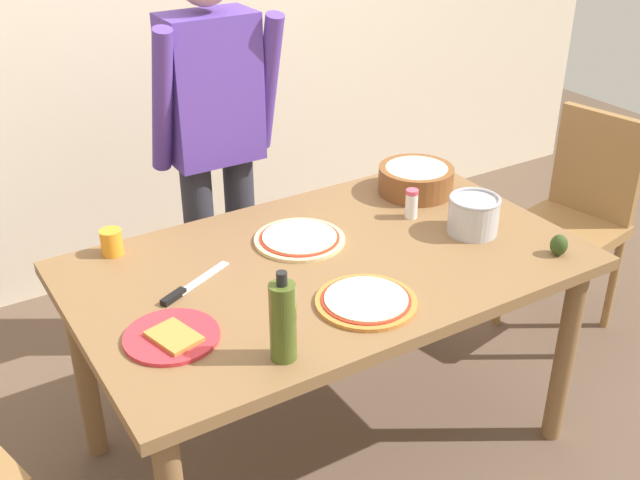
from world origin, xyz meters
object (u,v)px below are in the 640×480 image
object	(u,v)px
dining_table	(328,285)
popcorn_bowl	(416,177)
pizza_cooked_on_tray	(366,301)
steel_pot	(473,215)
chef_knife	(188,288)
person_cook	(215,137)
chair_wooden_right	(577,212)
plate_with_slice	(172,336)
pizza_raw_on_board	(300,239)
olive_oil_bottle	(283,321)
salt_shaker	(411,204)
avocado	(559,245)
cup_orange	(112,242)

from	to	relation	value
dining_table	popcorn_bowl	distance (m)	0.63
pizza_cooked_on_tray	steel_pot	bearing A→B (deg)	17.65
chef_knife	person_cook	bearing A→B (deg)	58.65
chair_wooden_right	plate_with_slice	bearing A→B (deg)	-172.21
pizza_raw_on_board	steel_pot	xyz separation A→B (m)	(0.53, -0.25, 0.06)
olive_oil_bottle	steel_pot	xyz separation A→B (m)	(0.89, 0.28, -0.05)
plate_with_slice	steel_pot	size ratio (longest dim) A/B	1.50
salt_shaker	avocado	xyz separation A→B (m)	(0.24, -0.46, -0.02)
plate_with_slice	olive_oil_bottle	distance (m)	0.33
person_cook	olive_oil_bottle	distance (m)	1.18
person_cook	olive_oil_bottle	xyz separation A→B (m)	(-0.34, -1.12, -0.07)
pizza_cooked_on_tray	chef_knife	distance (m)	0.53
chair_wooden_right	popcorn_bowl	bearing A→B (deg)	169.28
olive_oil_bottle	steel_pot	distance (m)	0.93
chef_knife	plate_with_slice	bearing A→B (deg)	-122.82
avocado	pizza_cooked_on_tray	bearing A→B (deg)	172.93
dining_table	cup_orange	world-z (taller)	cup_orange
chair_wooden_right	steel_pot	bearing A→B (deg)	-165.09
person_cook	pizza_raw_on_board	distance (m)	0.62
avocado	chair_wooden_right	bearing A→B (deg)	35.34
avocado	cup_orange	bearing A→B (deg)	148.08
chair_wooden_right	salt_shaker	size ratio (longest dim) A/B	8.96
steel_pot	avocado	distance (m)	0.30
avocado	chef_knife	bearing A→B (deg)	158.72
chair_wooden_right	chef_knife	xyz separation A→B (m)	(-1.77, -0.05, 0.23)
person_cook	salt_shaker	bearing A→B (deg)	-55.87
salt_shaker	chef_knife	world-z (taller)	salt_shaker
cup_orange	dining_table	bearing A→B (deg)	-35.19
steel_pot	chef_knife	world-z (taller)	steel_pot
chair_wooden_right	chef_knife	size ratio (longest dim) A/B	3.50
person_cook	salt_shaker	world-z (taller)	person_cook
popcorn_bowl	chef_knife	xyz separation A→B (m)	(-1.00, -0.20, -0.05)
steel_pot	salt_shaker	distance (m)	0.23
pizza_cooked_on_tray	chef_knife	xyz separation A→B (m)	(-0.41, 0.34, -0.00)
chef_knife	steel_pot	bearing A→B (deg)	-9.58
pizza_raw_on_board	salt_shaker	distance (m)	0.43
pizza_cooked_on_tray	avocado	distance (m)	0.70
pizza_raw_on_board	avocado	size ratio (longest dim) A/B	4.32
dining_table	chef_knife	size ratio (longest dim) A/B	5.90
pizza_cooked_on_tray	salt_shaker	distance (m)	0.59
chair_wooden_right	steel_pot	world-z (taller)	chair_wooden_right
pizza_raw_on_board	avocado	distance (m)	0.84
chef_knife	olive_oil_bottle	bearing A→B (deg)	-79.65
dining_table	person_cook	distance (m)	0.80
person_cook	avocado	distance (m)	1.31
person_cook	plate_with_slice	xyz separation A→B (m)	(-0.55, -0.90, -0.17)
dining_table	chair_wooden_right	world-z (taller)	chair_wooden_right
salt_shaker	steel_pot	bearing A→B (deg)	-61.48
steel_pot	pizza_raw_on_board	bearing A→B (deg)	154.74
plate_with_slice	cup_orange	distance (m)	0.54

